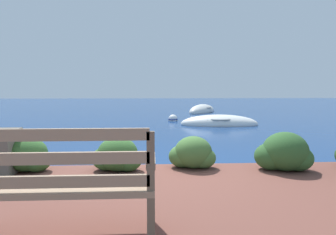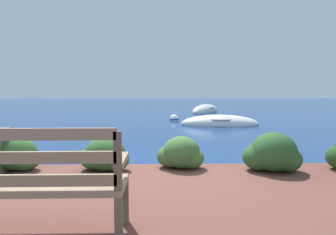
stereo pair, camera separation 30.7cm
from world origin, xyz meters
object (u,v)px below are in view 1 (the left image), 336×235
(park_bench, at_px, (62,181))
(rowboat_nearest, at_px, (219,124))
(rowboat_mid, at_px, (202,111))
(mooring_buoy, at_px, (173,119))

(park_bench, xyz_separation_m, rowboat_nearest, (3.35, 9.22, -0.64))
(rowboat_mid, xyz_separation_m, mooring_buoy, (-2.09, -4.56, -0.00))
(rowboat_nearest, xyz_separation_m, mooring_buoy, (-1.70, 1.78, 0.01))
(rowboat_mid, distance_m, mooring_buoy, 5.01)
(rowboat_nearest, bearing_deg, park_bench, 75.53)
(rowboat_mid, height_order, mooring_buoy, rowboat_mid)
(park_bench, bearing_deg, rowboat_nearest, 66.64)
(park_bench, height_order, mooring_buoy, park_bench)
(park_bench, distance_m, rowboat_nearest, 9.84)
(rowboat_nearest, distance_m, mooring_buoy, 2.46)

